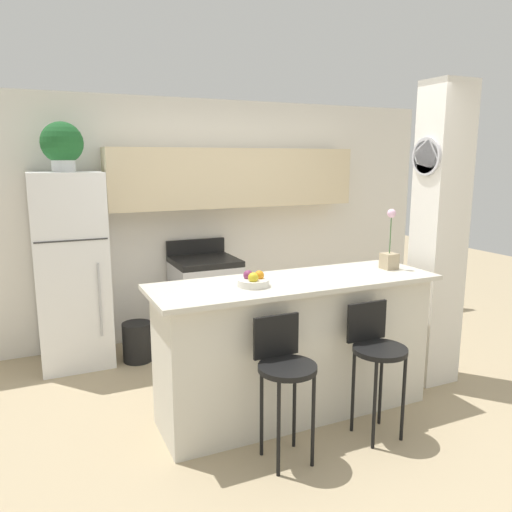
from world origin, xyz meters
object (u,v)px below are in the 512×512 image
(bar_stool_left, at_px, (284,368))
(orchid_vase, at_px, (390,253))
(fruit_bowl, at_px, (253,281))
(potted_plant_on_fridge, at_px, (62,145))
(trash_bin, at_px, (137,342))
(stove_range, at_px, (205,300))
(refrigerator, at_px, (71,270))
(bar_stool_right, at_px, (376,350))

(bar_stool_left, xyz_separation_m, orchid_vase, (1.23, 0.53, 0.56))
(fruit_bowl, bearing_deg, orchid_vase, 2.73)
(bar_stool_left, bearing_deg, potted_plant_on_fridge, 116.07)
(bar_stool_left, distance_m, orchid_vase, 1.45)
(orchid_vase, relative_size, trash_bin, 1.28)
(stove_range, bearing_deg, refrigerator, -179.74)
(trash_bin, bearing_deg, stove_range, 15.45)
(potted_plant_on_fridge, bearing_deg, bar_stool_right, -50.86)
(bar_stool_left, relative_size, trash_bin, 2.47)
(bar_stool_right, bearing_deg, fruit_bowl, 147.23)
(orchid_vase, bearing_deg, fruit_bowl, -177.27)
(bar_stool_left, height_order, trash_bin, bar_stool_left)
(fruit_bowl, height_order, trash_bin, fruit_bowl)
(stove_range, relative_size, bar_stool_left, 1.14)
(bar_stool_right, bearing_deg, orchid_vase, 45.89)
(bar_stool_left, relative_size, fruit_bowl, 4.22)
(stove_range, bearing_deg, bar_stool_left, -95.79)
(refrigerator, height_order, trash_bin, refrigerator)
(refrigerator, distance_m, trash_bin, 0.92)
(fruit_bowl, bearing_deg, refrigerator, 121.65)
(orchid_vase, relative_size, fruit_bowl, 2.19)
(bar_stool_right, relative_size, fruit_bowl, 4.22)
(bar_stool_left, distance_m, bar_stool_right, 0.72)
(refrigerator, bearing_deg, potted_plant_on_fridge, 117.89)
(refrigerator, bearing_deg, orchid_vase, -36.16)
(stove_range, xyz_separation_m, fruit_bowl, (-0.23, -1.75, 0.63))
(orchid_vase, bearing_deg, bar_stool_right, -134.11)
(stove_range, height_order, fruit_bowl, fruit_bowl)
(refrigerator, bearing_deg, stove_range, 0.26)
(bar_stool_left, xyz_separation_m, trash_bin, (-0.54, 2.01, -0.43))
(stove_range, relative_size, fruit_bowl, 4.82)
(potted_plant_on_fridge, height_order, trash_bin, potted_plant_on_fridge)
(orchid_vase, bearing_deg, trash_bin, 140.09)
(bar_stool_right, relative_size, potted_plant_on_fridge, 2.13)
(bar_stool_right, xyz_separation_m, orchid_vase, (0.51, 0.53, 0.56))
(stove_range, bearing_deg, orchid_vase, -59.39)
(stove_range, distance_m, trash_bin, 0.84)
(refrigerator, height_order, fruit_bowl, refrigerator)
(stove_range, relative_size, bar_stool_right, 1.14)
(fruit_bowl, bearing_deg, stove_range, 82.48)
(fruit_bowl, xyz_separation_m, trash_bin, (-0.54, 1.54, -0.90))
(stove_range, xyz_separation_m, bar_stool_right, (0.49, -2.22, 0.16))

